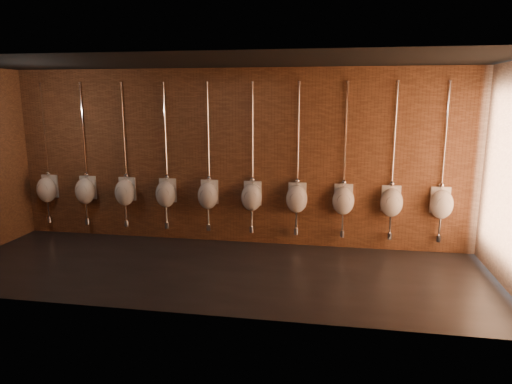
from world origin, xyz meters
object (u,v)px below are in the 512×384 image
at_px(urinal_4, 208,195).
at_px(urinal_8, 392,201).
at_px(urinal_0, 47,189).
at_px(urinal_5, 252,196).
at_px(urinal_9, 441,203).
at_px(urinal_2, 125,192).
at_px(urinal_3, 166,193).
at_px(urinal_7, 343,200).
at_px(urinal_6, 297,198).
at_px(urinal_1, 85,190).

xyz_separation_m(urinal_4, urinal_8, (3.29, 0.00, 0.00)).
relative_size(urinal_0, urinal_4, 1.00).
relative_size(urinal_5, urinal_9, 1.00).
bearing_deg(urinal_2, urinal_0, 180.00).
relative_size(urinal_3, urinal_8, 1.00).
distance_m(urinal_5, urinal_7, 1.64).
height_order(urinal_2, urinal_5, same).
xyz_separation_m(urinal_3, urinal_6, (2.46, 0.00, 0.00)).
height_order(urinal_1, urinal_2, same).
relative_size(urinal_5, urinal_6, 1.00).
xyz_separation_m(urinal_0, urinal_9, (7.39, 0.00, 0.00)).
bearing_deg(urinal_0, urinal_9, 0.00).
xyz_separation_m(urinal_2, urinal_4, (1.64, 0.00, 0.00)).
xyz_separation_m(urinal_2, urinal_8, (4.93, 0.00, 0.00)).
distance_m(urinal_1, urinal_4, 2.46).
relative_size(urinal_0, urinal_5, 1.00).
bearing_deg(urinal_5, urinal_4, 180.00).
relative_size(urinal_3, urinal_5, 1.00).
distance_m(urinal_0, urinal_2, 1.64).
bearing_deg(urinal_3, urinal_2, 180.00).
bearing_deg(urinal_6, urinal_3, 180.00).
relative_size(urinal_2, urinal_6, 1.00).
distance_m(urinal_2, urinal_5, 2.46).
xyz_separation_m(urinal_0, urinal_4, (3.29, 0.00, 0.00)).
height_order(urinal_0, urinal_8, same).
bearing_deg(urinal_2, urinal_7, 0.00).
relative_size(urinal_4, urinal_5, 1.00).
bearing_deg(urinal_6, urinal_2, 180.00).
distance_m(urinal_2, urinal_8, 4.93).
bearing_deg(urinal_5, urinal_2, 180.00).
distance_m(urinal_1, urinal_5, 3.29).
relative_size(urinal_1, urinal_5, 1.00).
distance_m(urinal_1, urinal_2, 0.82).
relative_size(urinal_1, urinal_4, 1.00).
relative_size(urinal_4, urinal_8, 1.00).
distance_m(urinal_4, urinal_7, 2.46).
height_order(urinal_4, urinal_7, same).
xyz_separation_m(urinal_5, urinal_9, (3.29, 0.00, 0.00)).
bearing_deg(urinal_7, urinal_5, 180.00).
bearing_deg(urinal_4, urinal_9, 0.00).
height_order(urinal_1, urinal_5, same).
relative_size(urinal_0, urinal_2, 1.00).
bearing_deg(urinal_5, urinal_0, 180.00).
distance_m(urinal_8, urinal_9, 0.82).
distance_m(urinal_1, urinal_7, 4.93).
bearing_deg(urinal_9, urinal_6, 180.00).
height_order(urinal_6, urinal_8, same).
bearing_deg(urinal_3, urinal_6, 0.00).
height_order(urinal_2, urinal_7, same).
relative_size(urinal_6, urinal_9, 1.00).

